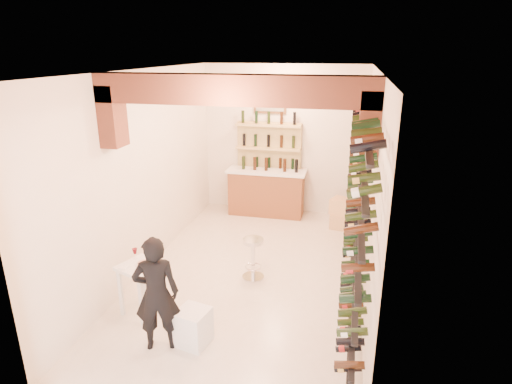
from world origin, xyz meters
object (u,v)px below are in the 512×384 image
person (156,294)px  white_stool (193,327)px  wine_rack (354,190)px  tasting_table (141,274)px  chrome_barstool (253,256)px  crate_lower (344,221)px  back_counter (266,191)px

person → white_stool: bearing=-179.0°
wine_rack → tasting_table: (-2.74, -1.40, -0.94)m
wine_rack → chrome_barstool: wine_rack is taller
white_stool → person: bearing=-159.1°
wine_rack → tasting_table: wine_rack is taller
white_stool → crate_lower: bearing=67.3°
back_counter → tasting_table: (-0.91, -4.05, 0.07)m
white_stool → person: (-0.38, -0.15, 0.50)m
wine_rack → white_stool: (-1.83, -1.87, -1.32)m
person → crate_lower: bearing=-136.2°
person → back_counter: bearing=-114.6°
tasting_table → white_stool: size_ratio=1.92×
back_counter → person: bearing=-94.7°
chrome_barstool → crate_lower: size_ratio=1.31×
back_counter → chrome_barstool: bearing=-82.8°
back_counter → crate_lower: (1.70, -0.45, -0.38)m
white_stool → crate_lower: 4.41m
person → tasting_table: bearing=-69.4°
back_counter → person: (-0.38, -4.66, 0.20)m
chrome_barstool → tasting_table: bearing=-135.1°
back_counter → tasting_table: 4.15m
tasting_table → chrome_barstool: tasting_table is taller
tasting_table → white_stool: bearing=-5.8°
back_counter → wine_rack: bearing=-55.3°
back_counter → person: 4.68m
wine_rack → back_counter: 3.38m
tasting_table → crate_lower: tasting_table is taller
crate_lower → white_stool: bearing=-112.7°
white_stool → crate_lower: size_ratio=0.90×
person → crate_lower: (2.08, 4.21, -0.58)m
white_stool → crate_lower: white_stool is taller
tasting_table → chrome_barstool: (1.26, 1.25, -0.21)m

